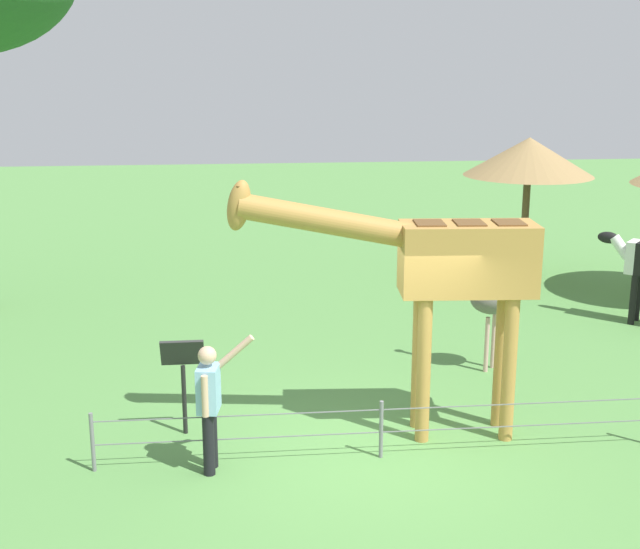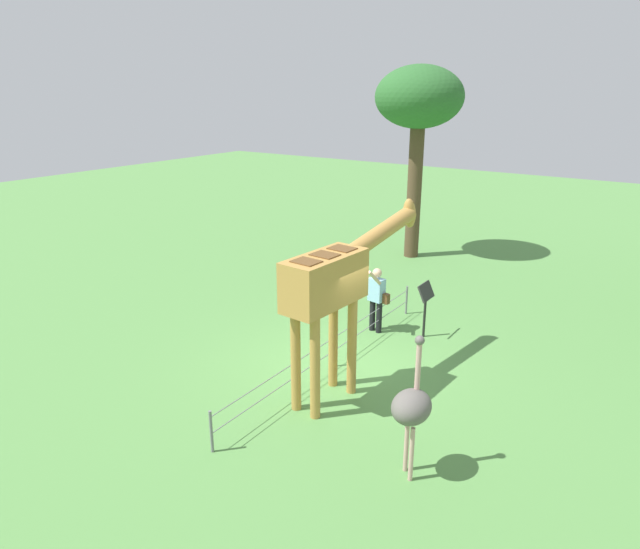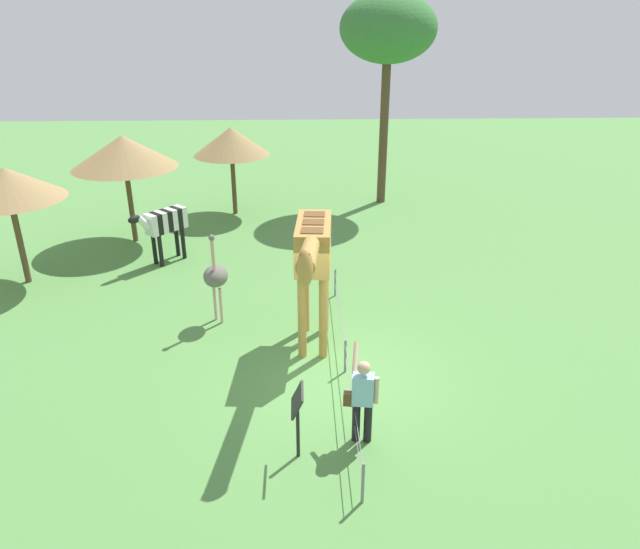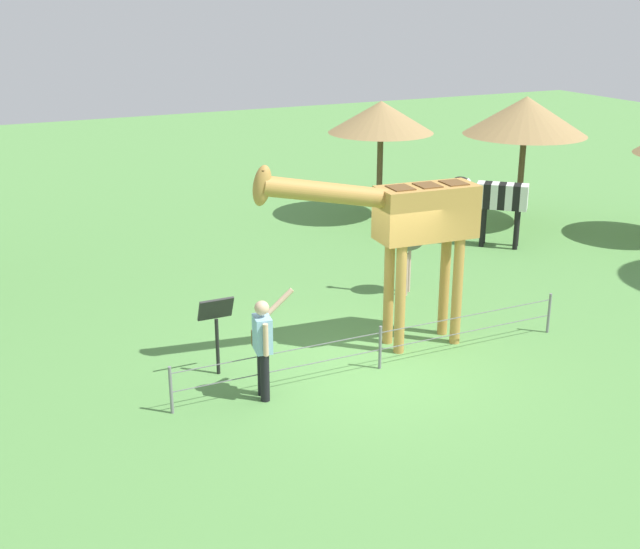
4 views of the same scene
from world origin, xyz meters
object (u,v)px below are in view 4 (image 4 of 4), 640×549
ostrich (409,239)px  info_sign (216,319)px  zebra (499,199)px  giraffe (408,221)px  shade_hut_far (526,116)px  visitor (263,343)px  shade_hut_near (381,117)px

ostrich → info_sign: ostrich is taller
zebra → ostrich: (3.69, 1.93, 0.01)m
giraffe → info_sign: giraffe is taller
giraffe → shade_hut_far: giraffe is taller
shade_hut_far → info_sign: (10.15, 5.20, -1.91)m
shade_hut_far → visitor: bearing=32.7°
visitor → giraffe: bearing=-165.7°
ostrich → shade_hut_far: (-5.45, -3.32, 1.68)m
info_sign → giraffe: bearing=174.3°
ostrich → shade_hut_near: (-2.42, -5.46, 1.56)m
visitor → shade_hut_far: bearing=-147.3°
ostrich → info_sign: (4.70, 1.88, -0.23)m
ostrich → shade_hut_far: shade_hut_far is taller
shade_hut_near → shade_hut_far: shade_hut_far is taller
shade_hut_far → ostrich: bearing=31.4°
info_sign → shade_hut_near: bearing=-134.1°
giraffe → shade_hut_near: 8.58m
ostrich → giraffe: bearing=57.6°
giraffe → info_sign: bearing=-5.7°
shade_hut_near → info_sign: (7.11, 7.34, -1.78)m
giraffe → visitor: giraffe is taller
zebra → info_sign: bearing=24.4°
giraffe → zebra: (-5.09, -4.14, -1.09)m
ostrich → shade_hut_near: 6.17m
giraffe → info_sign: size_ratio=2.98×
giraffe → zebra: bearing=-140.9°
visitor → info_sign: bearing=-71.2°
visitor → shade_hut_far: shade_hut_far is taller
shade_hut_near → shade_hut_far: size_ratio=0.94×
giraffe → visitor: 3.31m
ostrich → shade_hut_near: size_ratio=0.71×
visitor → zebra: size_ratio=1.01×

